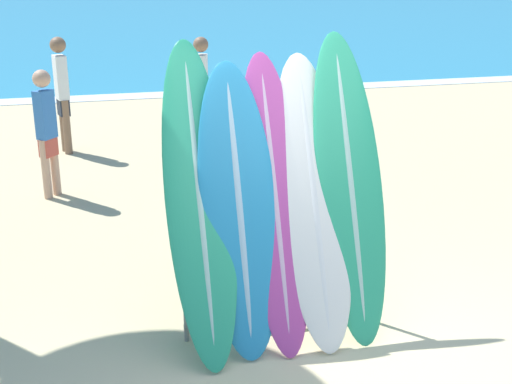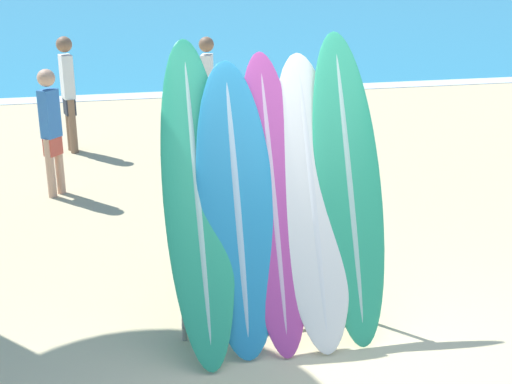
{
  "view_description": "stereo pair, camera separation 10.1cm",
  "coord_description": "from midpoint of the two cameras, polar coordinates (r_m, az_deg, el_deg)",
  "views": [
    {
      "loc": [
        -1.68,
        -4.17,
        2.96
      ],
      "look_at": [
        -0.37,
        1.48,
        0.9
      ],
      "focal_mm": 50.0,
      "sensor_mm": 36.0,
      "label": 1
    },
    {
      "loc": [
        -1.58,
        -4.2,
        2.96
      ],
      "look_at": [
        -0.37,
        1.48,
        0.9
      ],
      "focal_mm": 50.0,
      "sensor_mm": 36.0,
      "label": 2
    }
  ],
  "objects": [
    {
      "name": "ground_plane",
      "position": [
        5.38,
        7.95,
        -14.02
      ],
      "size": [
        160.0,
        160.0,
        0.0
      ],
      "primitive_type": "plane",
      "color": "#CCB789"
    },
    {
      "name": "surfboard_rack",
      "position": [
        5.61,
        2.24,
        -6.79
      ],
      "size": [
        1.52,
        0.04,
        0.88
      ],
      "color": "gray",
      "rests_on": "ground_plane"
    },
    {
      "name": "surfboard_slot_0",
      "position": [
        5.35,
        -4.19,
        -0.56
      ],
      "size": [
        0.51,
        1.34,
        2.25
      ],
      "color": "#289E70",
      "rests_on": "ground_plane"
    },
    {
      "name": "surfboard_slot_1",
      "position": [
        5.36,
        -1.0,
        -1.31
      ],
      "size": [
        0.6,
        1.02,
        2.1
      ],
      "color": "teal",
      "rests_on": "ground_plane"
    },
    {
      "name": "surfboard_slot_2",
      "position": [
        5.43,
        1.93,
        -0.76
      ],
      "size": [
        0.48,
        1.11,
        2.15
      ],
      "color": "#B23D8E",
      "rests_on": "ground_plane"
    },
    {
      "name": "surfboard_slot_3",
      "position": [
        5.51,
        5.03,
        -0.64
      ],
      "size": [
        0.56,
        1.14,
        2.13
      ],
      "color": "silver",
      "rests_on": "ground_plane"
    },
    {
      "name": "surfboard_slot_4",
      "position": [
        5.59,
        7.93,
        0.43
      ],
      "size": [
        0.53,
        1.1,
        2.29
      ],
      "color": "#289E70",
      "rests_on": "ground_plane"
    },
    {
      "name": "person_near_water",
      "position": [
        10.57,
        -3.64,
        8.28
      ],
      "size": [
        0.22,
        0.27,
        1.64
      ],
      "rotation": [
        0.0,
        0.0,
        4.39
      ],
      "color": "#846047",
      "rests_on": "ground_plane"
    },
    {
      "name": "person_mid_beach",
      "position": [
        8.81,
        -15.76,
        4.94
      ],
      "size": [
        0.25,
        0.26,
        1.55
      ],
      "rotation": [
        0.0,
        0.0,
        4.04
      ],
      "color": "tan",
      "rests_on": "ground_plane"
    },
    {
      "name": "person_far_left",
      "position": [
        10.66,
        -14.54,
        7.9
      ],
      "size": [
        0.22,
        0.28,
        1.68
      ],
      "rotation": [
        0.0,
        0.0,
        4.98
      ],
      "color": "#846047",
      "rests_on": "ground_plane"
    }
  ]
}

